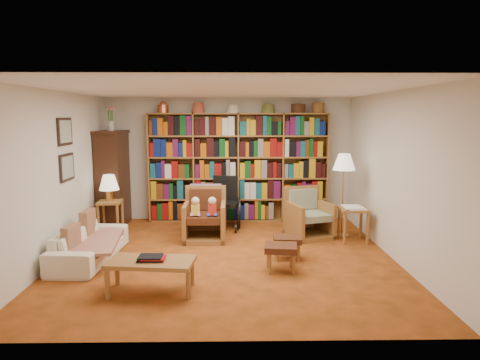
{
  "coord_description": "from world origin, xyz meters",
  "views": [
    {
      "loc": [
        0.09,
        -6.31,
        2.12
      ],
      "look_at": [
        0.21,
        0.6,
        1.1
      ],
      "focal_mm": 32.0,
      "sensor_mm": 36.0,
      "label": 1
    }
  ],
  "objects_px": {
    "wheelchair": "(225,205)",
    "floor_lamp": "(344,165)",
    "footstool_a": "(281,250)",
    "armchair_sage": "(308,217)",
    "side_table_lamp": "(110,209)",
    "coffee_table": "(151,264)",
    "sofa": "(89,244)",
    "side_table_papers": "(354,214)",
    "armchair_leather": "(205,217)",
    "footstool_b": "(287,241)"
  },
  "relations": [
    {
      "from": "armchair_sage",
      "to": "floor_lamp",
      "type": "bearing_deg",
      "value": -6.24
    },
    {
      "from": "side_table_papers",
      "to": "coffee_table",
      "type": "height_order",
      "value": "side_table_papers"
    },
    {
      "from": "floor_lamp",
      "to": "wheelchair",
      "type": "bearing_deg",
      "value": 162.78
    },
    {
      "from": "sofa",
      "to": "armchair_leather",
      "type": "xyz_separation_m",
      "value": [
        1.65,
        1.14,
        0.13
      ]
    },
    {
      "from": "floor_lamp",
      "to": "sofa",
      "type": "bearing_deg",
      "value": -163.35
    },
    {
      "from": "wheelchair",
      "to": "footstool_b",
      "type": "xyz_separation_m",
      "value": [
        0.96,
        -1.88,
        -0.17
      ]
    },
    {
      "from": "armchair_sage",
      "to": "side_table_papers",
      "type": "distance_m",
      "value": 0.81
    },
    {
      "from": "sofa",
      "to": "coffee_table",
      "type": "bearing_deg",
      "value": -133.19
    },
    {
      "from": "side_table_lamp",
      "to": "side_table_papers",
      "type": "relative_size",
      "value": 1.0
    },
    {
      "from": "armchair_leather",
      "to": "footstool_b",
      "type": "relative_size",
      "value": 2.15
    },
    {
      "from": "footstool_b",
      "to": "coffee_table",
      "type": "bearing_deg",
      "value": -146.86
    },
    {
      "from": "footstool_b",
      "to": "coffee_table",
      "type": "xyz_separation_m",
      "value": [
        -1.81,
        -1.18,
        0.07
      ]
    },
    {
      "from": "floor_lamp",
      "to": "side_table_papers",
      "type": "xyz_separation_m",
      "value": [
        0.11,
        -0.32,
        -0.8
      ]
    },
    {
      "from": "armchair_leather",
      "to": "side_table_papers",
      "type": "bearing_deg",
      "value": -5.31
    },
    {
      "from": "sofa",
      "to": "footstool_b",
      "type": "xyz_separation_m",
      "value": [
        2.95,
        -0.01,
        0.04
      ]
    },
    {
      "from": "side_table_papers",
      "to": "coffee_table",
      "type": "bearing_deg",
      "value": -145.54
    },
    {
      "from": "footstool_a",
      "to": "floor_lamp",
      "type": "bearing_deg",
      "value": 53.25
    },
    {
      "from": "footstool_b",
      "to": "coffee_table",
      "type": "relative_size",
      "value": 0.39
    },
    {
      "from": "wheelchair",
      "to": "floor_lamp",
      "type": "relative_size",
      "value": 0.67
    },
    {
      "from": "side_table_papers",
      "to": "coffee_table",
      "type": "relative_size",
      "value": 0.56
    },
    {
      "from": "armchair_leather",
      "to": "wheelchair",
      "type": "bearing_deg",
      "value": 64.59
    },
    {
      "from": "side_table_papers",
      "to": "footstool_b",
      "type": "xyz_separation_m",
      "value": [
        -1.25,
        -0.92,
        -0.19
      ]
    },
    {
      "from": "armchair_sage",
      "to": "footstool_a",
      "type": "distance_m",
      "value": 1.92
    },
    {
      "from": "side_table_lamp",
      "to": "coffee_table",
      "type": "bearing_deg",
      "value": -65.0
    },
    {
      "from": "wheelchair",
      "to": "armchair_leather",
      "type": "bearing_deg",
      "value": -115.41
    },
    {
      "from": "wheelchair",
      "to": "floor_lamp",
      "type": "bearing_deg",
      "value": -17.22
    },
    {
      "from": "sofa",
      "to": "side_table_papers",
      "type": "distance_m",
      "value": 4.3
    },
    {
      "from": "footstool_b",
      "to": "coffee_table",
      "type": "height_order",
      "value": "coffee_table"
    },
    {
      "from": "footstool_b",
      "to": "side_table_lamp",
      "type": "bearing_deg",
      "value": 154.16
    },
    {
      "from": "wheelchair",
      "to": "coffee_table",
      "type": "xyz_separation_m",
      "value": [
        -0.85,
        -3.06,
        -0.1
      ]
    },
    {
      "from": "sofa",
      "to": "floor_lamp",
      "type": "distance_m",
      "value": 4.39
    },
    {
      "from": "armchair_leather",
      "to": "footstool_b",
      "type": "distance_m",
      "value": 1.74
    },
    {
      "from": "side_table_lamp",
      "to": "armchair_sage",
      "type": "height_order",
      "value": "armchair_sage"
    },
    {
      "from": "floor_lamp",
      "to": "footstool_a",
      "type": "distance_m",
      "value": 2.37
    },
    {
      "from": "armchair_leather",
      "to": "floor_lamp",
      "type": "relative_size",
      "value": 0.62
    },
    {
      "from": "sofa",
      "to": "armchair_leather",
      "type": "bearing_deg",
      "value": -52.21
    },
    {
      "from": "coffee_table",
      "to": "footstool_a",
      "type": "bearing_deg",
      "value": 22.51
    },
    {
      "from": "sofa",
      "to": "wheelchair",
      "type": "height_order",
      "value": "wheelchair"
    },
    {
      "from": "armchair_sage",
      "to": "armchair_leather",
      "type": "bearing_deg",
      "value": -175.55
    },
    {
      "from": "armchair_leather",
      "to": "footstool_b",
      "type": "height_order",
      "value": "armchair_leather"
    },
    {
      "from": "side_table_lamp",
      "to": "armchair_sage",
      "type": "xyz_separation_m",
      "value": [
        3.6,
        -0.18,
        -0.12
      ]
    },
    {
      "from": "footstool_a",
      "to": "sofa",
      "type": "bearing_deg",
      "value": 169.8
    },
    {
      "from": "footstool_a",
      "to": "footstool_b",
      "type": "bearing_deg",
      "value": 72.83
    },
    {
      "from": "wheelchair",
      "to": "side_table_papers",
      "type": "distance_m",
      "value": 2.41
    },
    {
      "from": "sofa",
      "to": "footstool_a",
      "type": "xyz_separation_m",
      "value": [
        2.8,
        -0.5,
        0.06
      ]
    },
    {
      "from": "side_table_lamp",
      "to": "coffee_table",
      "type": "distance_m",
      "value": 2.94
    },
    {
      "from": "armchair_sage",
      "to": "footstool_b",
      "type": "xyz_separation_m",
      "value": [
        -0.54,
        -1.3,
        -0.05
      ]
    },
    {
      "from": "armchair_sage",
      "to": "wheelchair",
      "type": "distance_m",
      "value": 1.62
    },
    {
      "from": "footstool_a",
      "to": "armchair_sage",
      "type": "bearing_deg",
      "value": 68.77
    },
    {
      "from": "wheelchair",
      "to": "coffee_table",
      "type": "bearing_deg",
      "value": -105.57
    }
  ]
}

